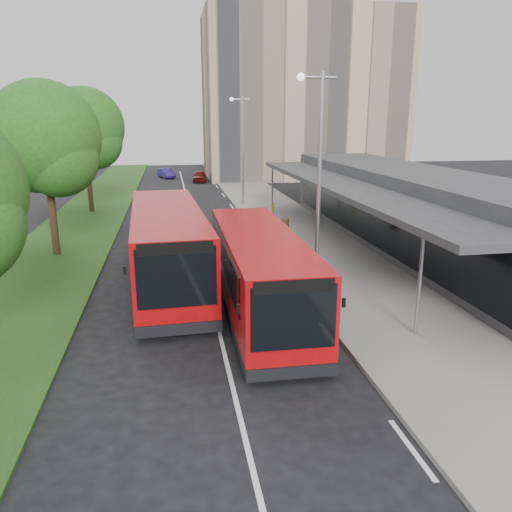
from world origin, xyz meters
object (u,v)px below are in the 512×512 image
(tree_far, at_px, (85,132))
(lamp_post_far, at_px, (242,144))
(car_far, at_px, (166,173))
(litter_bin, at_px, (285,226))
(bus_main, at_px, (259,273))
(bollard, at_px, (273,209))
(car_near, at_px, (200,176))
(tree_mid, at_px, (45,144))
(lamp_post_near, at_px, (317,169))
(bus_second, at_px, (168,247))

(tree_far, relative_size, lamp_post_far, 1.09)
(tree_far, height_order, car_far, tree_far)
(tree_far, bearing_deg, litter_bin, -38.99)
(bus_main, bearing_deg, bollard, 77.36)
(bus_main, height_order, bollard, bus_main)
(car_near, bearing_deg, tree_mid, -102.21)
(lamp_post_near, bearing_deg, litter_bin, 84.18)
(tree_far, height_order, lamp_post_far, tree_far)
(tree_far, relative_size, bollard, 9.50)
(bus_main, distance_m, car_near, 38.54)
(tree_mid, bearing_deg, litter_bin, 10.45)
(bollard, xyz_separation_m, car_far, (-7.25, 25.71, -0.06))
(litter_bin, bearing_deg, car_far, 102.25)
(lamp_post_far, bearing_deg, car_far, 105.85)
(car_near, bearing_deg, lamp_post_far, -77.46)
(lamp_post_near, relative_size, car_near, 2.24)
(bus_main, distance_m, litter_bin, 12.03)
(bus_second, distance_m, car_far, 39.24)
(tree_mid, xyz_separation_m, car_near, (8.85, 29.29, -4.77))
(bus_main, relative_size, car_far, 3.04)
(bollard, relative_size, car_near, 0.26)
(lamp_post_far, bearing_deg, bus_main, -96.64)
(car_near, bearing_deg, bollard, -75.68)
(tree_mid, distance_m, bus_main, 13.18)
(litter_bin, xyz_separation_m, car_far, (-6.81, 31.36, -0.04))
(tree_far, relative_size, car_far, 2.64)
(lamp_post_far, height_order, car_near, lamp_post_far)
(car_far, bearing_deg, bollard, -94.46)
(tree_far, xyz_separation_m, lamp_post_near, (11.13, -19.05, -0.93))
(tree_mid, distance_m, lamp_post_far, 17.09)
(tree_far, height_order, bus_main, tree_far)
(bus_main, bearing_deg, bus_second, 130.74)
(lamp_post_near, xyz_separation_m, car_near, (-2.28, 36.35, -4.11))
(lamp_post_near, height_order, car_near, lamp_post_near)
(bus_main, relative_size, car_near, 2.81)
(tree_mid, relative_size, bollard, 9.06)
(tree_mid, distance_m, bus_second, 8.73)
(litter_bin, bearing_deg, bus_main, -107.11)
(lamp_post_near, height_order, lamp_post_far, same)
(bus_main, relative_size, bollard, 10.94)
(litter_bin, xyz_separation_m, bollard, (0.44, 5.65, 0.02))
(bus_second, xyz_separation_m, car_far, (-0.22, 39.23, -1.06))
(tree_mid, xyz_separation_m, bollard, (12.52, 7.88, -4.77))
(bollard, distance_m, car_far, 26.71)
(bollard, height_order, car_near, car_near)
(tree_far, bearing_deg, lamp_post_near, -59.71)
(tree_mid, distance_m, tree_far, 12.00)
(lamp_post_far, height_order, bus_second, lamp_post_far)
(litter_bin, height_order, car_near, car_near)
(lamp_post_far, bearing_deg, tree_mid, -130.68)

